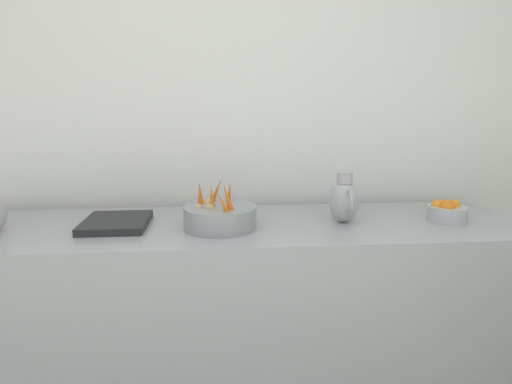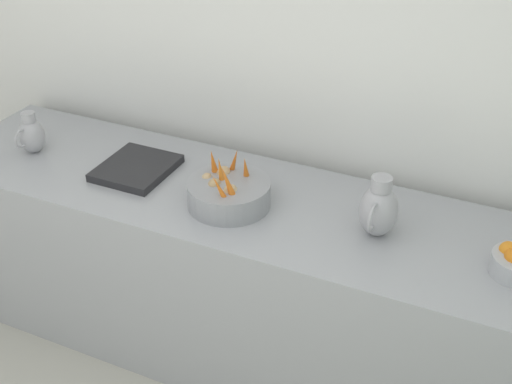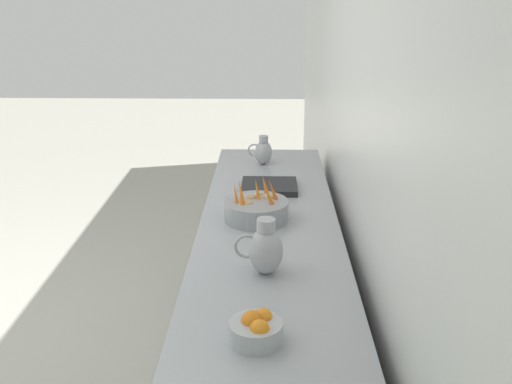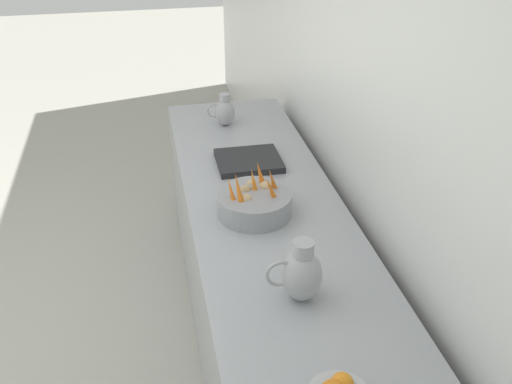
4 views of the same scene
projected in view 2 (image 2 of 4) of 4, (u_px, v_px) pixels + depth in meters
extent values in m
cube|color=white|center=(408.00, 34.00, 2.72)|extent=(0.10, 9.49, 3.00)
cube|color=#9EA0A5|center=(246.00, 278.00, 3.09)|extent=(0.74, 2.93, 0.86)
cylinder|color=gray|center=(229.00, 194.00, 2.80)|extent=(0.34, 0.34, 0.11)
torus|color=gray|center=(229.00, 203.00, 2.82)|extent=(0.20, 0.20, 0.01)
cone|color=orange|center=(221.00, 171.00, 2.77)|extent=(0.06, 0.04, 0.14)
cone|color=orange|center=(213.00, 164.00, 2.82)|extent=(0.07, 0.04, 0.14)
cone|color=orange|center=(234.00, 161.00, 2.82)|extent=(0.08, 0.09, 0.16)
cone|color=orange|center=(228.00, 183.00, 2.67)|extent=(0.07, 0.09, 0.16)
cone|color=orange|center=(219.00, 188.00, 2.66)|extent=(0.05, 0.08, 0.12)
cone|color=orange|center=(246.00, 169.00, 2.78)|extent=(0.08, 0.05, 0.14)
ellipsoid|color=tan|center=(231.00, 191.00, 2.72)|extent=(0.06, 0.05, 0.05)
ellipsoid|color=tan|center=(214.00, 184.00, 2.76)|extent=(0.06, 0.05, 0.05)
ellipsoid|color=tan|center=(224.00, 172.00, 2.84)|extent=(0.07, 0.06, 0.05)
ellipsoid|color=tan|center=(207.00, 178.00, 2.82)|extent=(0.05, 0.04, 0.04)
sphere|color=orange|center=(508.00, 251.00, 2.43)|extent=(0.07, 0.07, 0.07)
ellipsoid|color=#A3A3A8|center=(379.00, 211.00, 2.59)|extent=(0.15, 0.15, 0.21)
cylinder|color=#A3A3A8|center=(382.00, 184.00, 2.53)|extent=(0.08, 0.08, 0.06)
torus|color=#A3A3A8|center=(373.00, 217.00, 2.52)|extent=(0.11, 0.01, 0.11)
ellipsoid|color=#A3A3A8|center=(32.00, 136.00, 3.17)|extent=(0.12, 0.12, 0.17)
cylinder|color=#A3A3A8|center=(28.00, 117.00, 3.12)|extent=(0.06, 0.06, 0.04)
torus|color=#A3A3A8|center=(22.00, 139.00, 3.12)|extent=(0.09, 0.01, 0.09)
cube|color=#232326|center=(136.00, 168.00, 3.05)|extent=(0.34, 0.30, 0.04)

